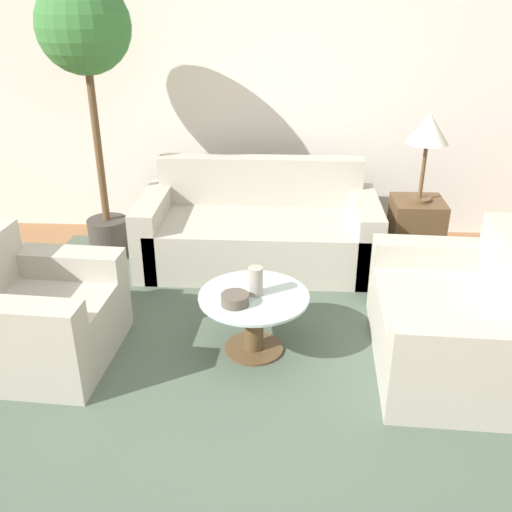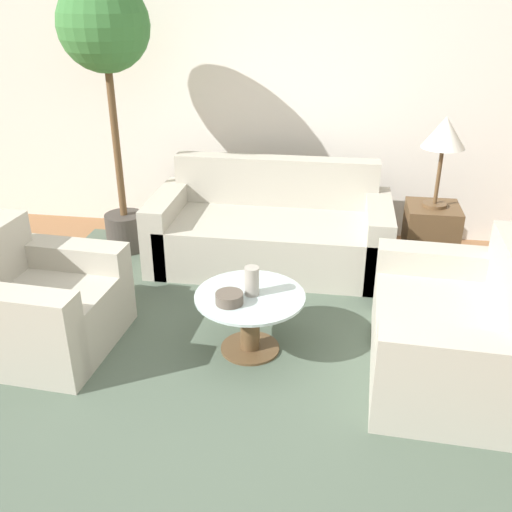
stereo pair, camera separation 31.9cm
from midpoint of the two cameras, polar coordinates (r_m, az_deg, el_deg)
ground_plane at (r=3.18m, az=-0.81°, el=-16.46°), size 14.00×14.00×0.00m
wall_back at (r=5.18m, az=4.31°, el=16.25°), size 10.00×0.06×2.60m
rug at (r=3.72m, az=1.90°, el=-9.33°), size 3.59×3.49×0.01m
sofa_main at (r=4.76m, az=3.47°, el=2.48°), size 1.92×0.91×0.82m
armchair at (r=3.83m, az=-18.94°, el=-4.95°), size 0.89×0.93×0.79m
loveseat at (r=3.63m, az=22.24°, el=-7.41°), size 0.92×1.30×0.80m
coffee_table at (r=3.58m, az=1.96°, el=-5.95°), size 0.69×0.69×0.40m
side_table at (r=4.72m, az=18.80°, el=1.32°), size 0.40×0.40×0.60m
table_lamp at (r=4.47m, az=20.33°, el=11.21°), size 0.31×0.31×0.68m
potted_plant at (r=4.73m, az=-12.79°, el=19.46°), size 0.70×0.70×2.20m
vase at (r=3.47m, az=2.21°, el=-2.58°), size 0.09×0.09×0.18m
bowl at (r=3.40m, az=0.00°, el=-4.30°), size 0.17×0.17×0.07m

